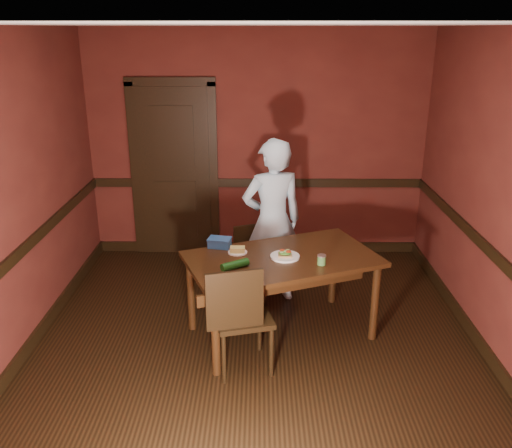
{
  "coord_description": "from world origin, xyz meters",
  "views": [
    {
      "loc": [
        0.03,
        -4.14,
        2.68
      ],
      "look_at": [
        0.0,
        0.35,
        1.05
      ],
      "focal_mm": 38.0,
      "sensor_mm": 36.0,
      "label": 1
    }
  ],
  "objects_px": {
    "dining_table": "(281,296)",
    "chair_far": "(245,267)",
    "food_tub": "(220,242)",
    "person": "(272,222)",
    "sauce_jar": "(322,260)",
    "chair_near": "(242,315)",
    "cheese_saucer": "(238,251)",
    "sandwich_plate": "(285,255)"
  },
  "relations": [
    {
      "from": "person",
      "to": "sauce_jar",
      "type": "height_order",
      "value": "person"
    },
    {
      "from": "dining_table",
      "to": "food_tub",
      "type": "distance_m",
      "value": 0.75
    },
    {
      "from": "chair_far",
      "to": "sandwich_plate",
      "type": "bearing_deg",
      "value": -80.09
    },
    {
      "from": "chair_near",
      "to": "food_tub",
      "type": "xyz_separation_m",
      "value": [
        -0.23,
        0.74,
        0.34
      ]
    },
    {
      "from": "cheese_saucer",
      "to": "chair_far",
      "type": "bearing_deg",
      "value": 84.39
    },
    {
      "from": "dining_table",
      "to": "chair_near",
      "type": "height_order",
      "value": "chair_near"
    },
    {
      "from": "dining_table",
      "to": "person",
      "type": "distance_m",
      "value": 0.85
    },
    {
      "from": "chair_near",
      "to": "food_tub",
      "type": "height_order",
      "value": "chair_near"
    },
    {
      "from": "dining_table",
      "to": "sandwich_plate",
      "type": "relative_size",
      "value": 6.32
    },
    {
      "from": "food_tub",
      "to": "chair_far",
      "type": "bearing_deg",
      "value": 71.38
    },
    {
      "from": "chair_far",
      "to": "cheese_saucer",
      "type": "bearing_deg",
      "value": -116.74
    },
    {
      "from": "dining_table",
      "to": "chair_far",
      "type": "bearing_deg",
      "value": 98.12
    },
    {
      "from": "sandwich_plate",
      "to": "cheese_saucer",
      "type": "relative_size",
      "value": 1.49
    },
    {
      "from": "chair_near",
      "to": "sauce_jar",
      "type": "relative_size",
      "value": 10.83
    },
    {
      "from": "dining_table",
      "to": "cheese_saucer",
      "type": "distance_m",
      "value": 0.58
    },
    {
      "from": "dining_table",
      "to": "chair_far",
      "type": "xyz_separation_m",
      "value": [
        -0.35,
        0.61,
        0.01
      ]
    },
    {
      "from": "chair_near",
      "to": "person",
      "type": "height_order",
      "value": "person"
    },
    {
      "from": "chair_near",
      "to": "sauce_jar",
      "type": "xyz_separation_m",
      "value": [
        0.67,
        0.35,
        0.34
      ]
    },
    {
      "from": "dining_table",
      "to": "food_tub",
      "type": "height_order",
      "value": "food_tub"
    },
    {
      "from": "sandwich_plate",
      "to": "food_tub",
      "type": "xyz_separation_m",
      "value": [
        -0.59,
        0.24,
        0.03
      ]
    },
    {
      "from": "chair_near",
      "to": "sandwich_plate",
      "type": "bearing_deg",
      "value": -140.05
    },
    {
      "from": "person",
      "to": "sauce_jar",
      "type": "relative_size",
      "value": 19.09
    },
    {
      "from": "person",
      "to": "food_tub",
      "type": "bearing_deg",
      "value": 28.2
    },
    {
      "from": "chair_near",
      "to": "cheese_saucer",
      "type": "height_order",
      "value": "chair_near"
    },
    {
      "from": "sandwich_plate",
      "to": "food_tub",
      "type": "distance_m",
      "value": 0.64
    },
    {
      "from": "person",
      "to": "dining_table",
      "type": "bearing_deg",
      "value": 80.01
    },
    {
      "from": "chair_far",
      "to": "food_tub",
      "type": "xyz_separation_m",
      "value": [
        -0.22,
        -0.38,
        0.42
      ]
    },
    {
      "from": "person",
      "to": "sandwich_plate",
      "type": "height_order",
      "value": "person"
    },
    {
      "from": "food_tub",
      "to": "person",
      "type": "bearing_deg",
      "value": 55.75
    },
    {
      "from": "sandwich_plate",
      "to": "cheese_saucer",
      "type": "xyz_separation_m",
      "value": [
        -0.42,
        0.1,
        0.0
      ]
    },
    {
      "from": "sauce_jar",
      "to": "food_tub",
      "type": "bearing_deg",
      "value": 156.59
    },
    {
      "from": "food_tub",
      "to": "dining_table",
      "type": "bearing_deg",
      "value": -10.2
    },
    {
      "from": "chair_far",
      "to": "person",
      "type": "bearing_deg",
      "value": -0.95
    },
    {
      "from": "cheese_saucer",
      "to": "sauce_jar",
      "type": "bearing_deg",
      "value": -19.06
    },
    {
      "from": "chair_far",
      "to": "sauce_jar",
      "type": "bearing_deg",
      "value": -69.76
    },
    {
      "from": "dining_table",
      "to": "chair_far",
      "type": "relative_size",
      "value": 2.07
    },
    {
      "from": "sauce_jar",
      "to": "dining_table",
      "type": "bearing_deg",
      "value": 153.97
    },
    {
      "from": "dining_table",
      "to": "chair_near",
      "type": "bearing_deg",
      "value": -145.08
    },
    {
      "from": "sauce_jar",
      "to": "food_tub",
      "type": "distance_m",
      "value": 0.98
    },
    {
      "from": "chair_near",
      "to": "food_tub",
      "type": "distance_m",
      "value": 0.85
    },
    {
      "from": "sauce_jar",
      "to": "cheese_saucer",
      "type": "relative_size",
      "value": 0.51
    },
    {
      "from": "dining_table",
      "to": "cheese_saucer",
      "type": "relative_size",
      "value": 9.41
    }
  ]
}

